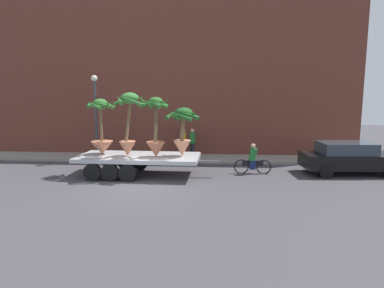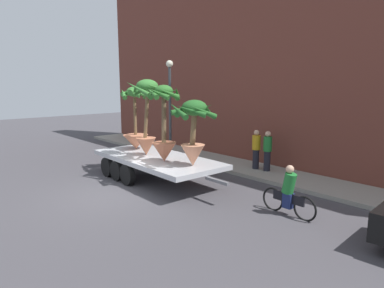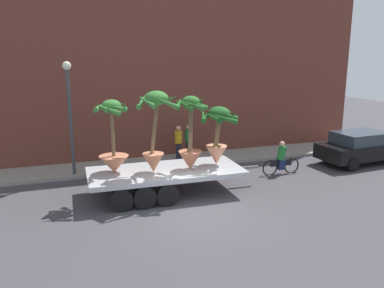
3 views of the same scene
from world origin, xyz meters
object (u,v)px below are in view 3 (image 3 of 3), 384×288
Objects in this scene: potted_palm_front at (191,136)px; potted_palm_rear at (155,127)px; potted_palm_extra at (218,132)px; cyclist at (281,160)px; flatbed_trailer at (160,175)px; pedestrian_near_gate at (189,141)px; parked_car at (362,147)px; pedestrian_far_left at (179,142)px; potted_palm_middle at (113,143)px; street_lamp at (69,104)px.

potted_palm_rear is at bearing 173.15° from potted_palm_front.
potted_palm_rear is at bearing -176.26° from potted_palm_extra.
potted_palm_extra is 1.26× the size of cyclist.
potted_palm_extra reaches higher than flatbed_trailer.
pedestrian_near_gate reaches higher than flatbed_trailer.
potted_palm_extra is at bearing -92.24° from pedestrian_near_gate.
cyclist is at bearing -176.73° from parked_car.
potted_palm_front is at bearing -167.19° from cyclist.
pedestrian_near_gate is (0.16, 4.08, -1.25)m from potted_palm_extra.
pedestrian_far_left reaches higher than flatbed_trailer.
flatbed_trailer is 2.52× the size of potted_palm_middle.
parked_car is at bearing -19.55° from pedestrian_far_left.
parked_car is at bearing 7.03° from potted_palm_extra.
cyclist is at bearing 3.84° from potted_palm_middle.
pedestrian_far_left is (0.85, 4.34, -1.24)m from potted_palm_front.
potted_palm_rear reaches higher than pedestrian_near_gate.
parked_car reaches higher than cyclist.
cyclist is (3.40, 0.73, -1.62)m from potted_palm_extra.
flatbed_trailer is 1.93m from potted_palm_rear.
parked_car is at bearing -9.31° from street_lamp.
pedestrian_near_gate is at bearing 7.25° from pedestrian_far_left.
potted_palm_middle is 1.59× the size of pedestrian_far_left.
potted_palm_rear is 4.45m from street_lamp.
flatbed_trailer is 2.27× the size of potted_palm_rear.
potted_palm_front is at bearing -11.23° from potted_palm_middle.
potted_palm_middle is 1.59× the size of pedestrian_near_gate.
flatbed_trailer is 2.13m from potted_palm_middle.
pedestrian_far_left is (-0.39, 4.01, -1.25)m from potted_palm_extra.
pedestrian_far_left is 0.35× the size of street_lamp.
flatbed_trailer is at bearing 40.15° from potted_palm_rear.
cyclist is 1.08× the size of pedestrian_far_left.
potted_palm_extra is at bearing -167.89° from cyclist.
potted_palm_rear is 1.76× the size of pedestrian_near_gate.
potted_palm_middle reaches higher than pedestrian_far_left.
potted_palm_rear is 6.35m from cyclist.
parked_car is at bearing 3.62° from potted_palm_middle.
pedestrian_far_left is at bearing 78.90° from potted_palm_front.
flatbed_trailer is 4.01× the size of pedestrian_far_left.
street_lamp is at bearing 139.59° from potted_palm_front.
potted_palm_middle is 12.22m from parked_car.
potted_palm_front is 1.64× the size of pedestrian_far_left.
potted_palm_front reaches higher than pedestrian_far_left.
potted_palm_extra is at bearing 0.60° from flatbed_trailer.
potted_palm_rear is 1.76× the size of pedestrian_far_left.
pedestrian_near_gate is at bearing 57.48° from potted_palm_rear.
pedestrian_near_gate is at bearing 134.02° from cyclist.
potted_palm_front is 0.60× the size of parked_car.
parked_car is at bearing 5.58° from flatbed_trailer.
potted_palm_middle is at bearing 176.72° from potted_palm_extra.
cyclist is 0.38× the size of street_lamp.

